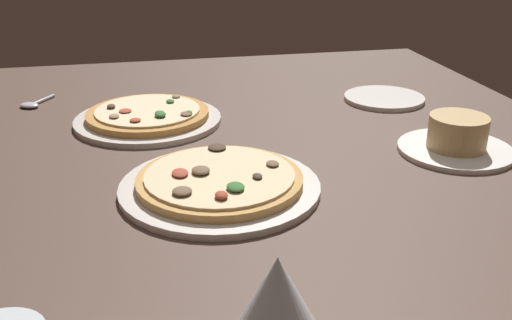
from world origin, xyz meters
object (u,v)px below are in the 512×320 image
Objects in this scene: pizza_side at (148,117)px; side_plate at (384,98)px; ramekin_on_saucer at (457,138)px; spoon at (32,104)px; wine_glass_near at (277,313)px; pizza_main at (220,183)px.

side_plate is at bearing 94.65° from pizza_side.
ramekin_on_saucer is at bearing -0.05° from side_plate.
spoon reaches higher than side_plate.
wine_glass_near is at bearing 5.09° from pizza_side.
pizza_main is 1.72× the size of side_plate.
pizza_side is 1.80× the size of wine_glass_near.
pizza_side is at bearing -174.91° from wine_glass_near.
pizza_side is 1.64× the size of side_plate.
pizza_main is 43.03cm from wine_glass_near.
pizza_side reaches higher than spoon.
spoon is at bearing -161.81° from wine_glass_near.
ramekin_on_saucer is at bearing 60.62° from spoon.
wine_glass_near is (41.94, -2.13, 9.37)cm from pizza_main.
wine_glass_near reaches higher than ramekin_on_saucer.
wine_glass_near is at bearing 18.19° from spoon.
pizza_main is at bearing 15.38° from pizza_side.
wine_glass_near is (48.25, -42.24, 8.20)cm from ramekin_on_saucer.
pizza_side is 74.33cm from wine_glass_near.
pizza_side is at bearing 56.41° from spoon.
side_plate is (-29.16, 0.02, -1.90)cm from ramekin_on_saucer.
pizza_side is 27.03cm from spoon.
pizza_side is (-31.50, -8.67, -0.02)cm from pizza_main.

